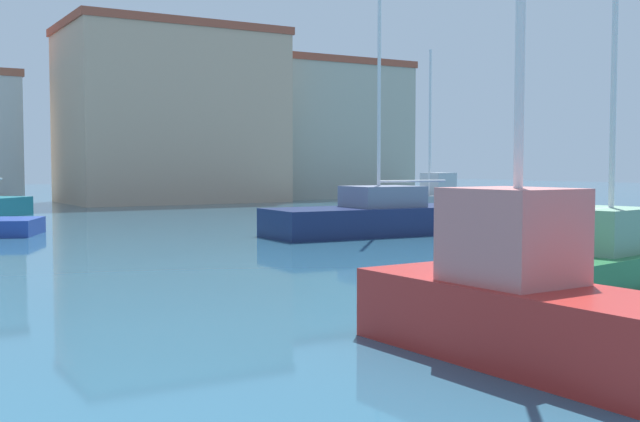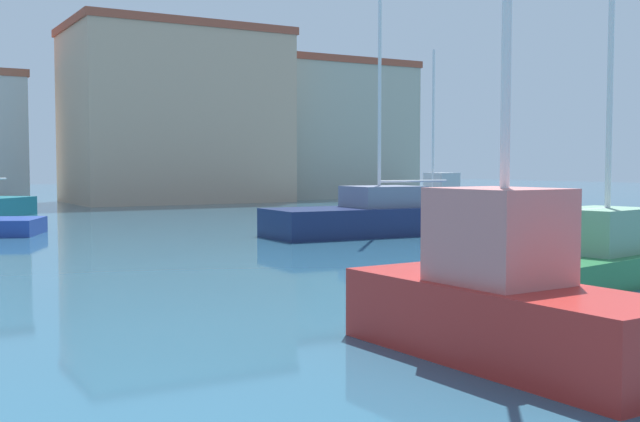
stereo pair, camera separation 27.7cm
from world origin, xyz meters
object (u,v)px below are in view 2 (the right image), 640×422
object	(u,v)px
sailboat_navy_mid_harbor	(380,216)
sailboat_green_outer_mooring	(605,255)
sailboat_grey_far_left	(435,198)
sailboat_red_behind_lamppost	(502,298)

from	to	relation	value
sailboat_navy_mid_harbor	sailboat_green_outer_mooring	distance (m)	11.88
sailboat_navy_mid_harbor	sailboat_grey_far_left	world-z (taller)	sailboat_navy_mid_harbor
sailboat_green_outer_mooring	sailboat_red_behind_lamppost	bearing A→B (deg)	-149.02
sailboat_grey_far_left	sailboat_green_outer_mooring	xyz separation A→B (m)	(-12.47, -21.51, -0.15)
sailboat_navy_mid_harbor	sailboat_grey_far_left	xyz separation A→B (m)	(10.24, 9.84, 0.07)
sailboat_grey_far_left	sailboat_green_outer_mooring	world-z (taller)	sailboat_green_outer_mooring
sailboat_grey_far_left	sailboat_red_behind_lamppost	distance (m)	31.87
sailboat_grey_far_left	sailboat_red_behind_lamppost	size ratio (longest dim) A/B	1.07
sailboat_navy_mid_harbor	sailboat_grey_far_left	size ratio (longest dim) A/B	1.35
sailboat_navy_mid_harbor	sailboat_red_behind_lamppost	distance (m)	17.99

